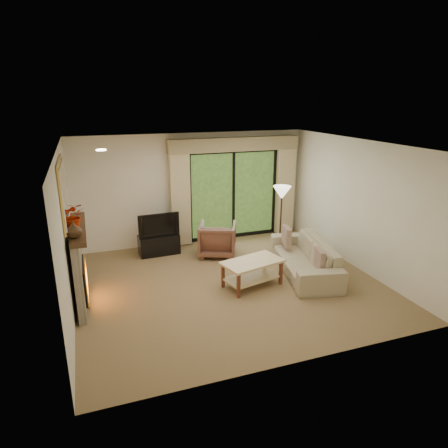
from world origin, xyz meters
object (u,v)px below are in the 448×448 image
object	(u,v)px
media_console	(159,244)
sofa	(304,257)
armchair	(217,239)
coffee_table	(252,273)

from	to	relation	value
media_console	sofa	bearing A→B (deg)	-39.79
media_console	armchair	world-z (taller)	armchair
sofa	coffee_table	bearing A→B (deg)	-67.22
sofa	armchair	bearing A→B (deg)	-124.09
media_console	coffee_table	bearing A→B (deg)	-60.90
media_console	coffee_table	xyz separation A→B (m)	(1.34, -2.15, 0.03)
coffee_table	sofa	bearing A→B (deg)	-3.98
sofa	media_console	bearing A→B (deg)	-114.20
media_console	armchair	size ratio (longest dim) A/B	1.10
coffee_table	armchair	bearing A→B (deg)	80.26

